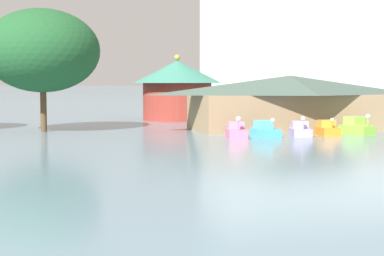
{
  "coord_description": "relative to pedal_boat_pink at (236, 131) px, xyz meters",
  "views": [
    {
      "loc": [
        -6.34,
        -8.02,
        4.33
      ],
      "look_at": [
        2.78,
        24.49,
        1.67
      ],
      "focal_mm": 53.4,
      "sensor_mm": 36.0,
      "label": 1
    }
  ],
  "objects": [
    {
      "name": "pedal_boat_orange",
      "position": [
        7.9,
        -0.26,
        -0.0
      ],
      "size": [
        1.75,
        2.48,
        1.54
      ],
      "rotation": [
        0.0,
        0.0,
        -1.7
      ],
      "color": "orange",
      "rests_on": "ground"
    },
    {
      "name": "green_roof_pavilion",
      "position": [
        1.0,
        22.93,
        3.41
      ],
      "size": [
        10.41,
        10.41,
        7.68
      ],
      "color": "#993328",
      "rests_on": "ground"
    },
    {
      "name": "pedal_boat_lime",
      "position": [
        10.95,
        0.27,
        0.08
      ],
      "size": [
        2.44,
        3.08,
        1.77
      ],
      "rotation": [
        0.0,
        0.0,
        -1.24
      ],
      "color": "#8CCC3F",
      "rests_on": "ground"
    },
    {
      "name": "background_building_block",
      "position": [
        32.7,
        47.0,
        9.71
      ],
      "size": [
        40.63,
        13.18,
        20.42
      ],
      "color": "silver",
      "rests_on": "ground"
    },
    {
      "name": "pedal_boat_lavender",
      "position": [
        5.53,
        -0.08,
        -0.02
      ],
      "size": [
        2.12,
        2.96,
        1.7
      ],
      "rotation": [
        0.0,
        0.0,
        -1.84
      ],
      "color": "#B299D8",
      "rests_on": "ground"
    },
    {
      "name": "pedal_boat_pink",
      "position": [
        0.0,
        0.0,
        0.0
      ],
      "size": [
        2.03,
        3.16,
        1.78
      ],
      "rotation": [
        0.0,
        0.0,
        -1.78
      ],
      "color": "pink",
      "rests_on": "ground"
    },
    {
      "name": "boathouse",
      "position": [
        7.51,
        6.08,
        2.13
      ],
      "size": [
        19.37,
        7.93,
        5.04
      ],
      "color": "#9E7F5B",
      "rests_on": "ground"
    },
    {
      "name": "shoreline_tree_mid",
      "position": [
        -14.56,
        9.99,
        6.66
      ],
      "size": [
        10.12,
        10.12,
        10.88
      ],
      "color": "brown",
      "rests_on": "ground"
    },
    {
      "name": "pedal_boat_cyan",
      "position": [
        2.47,
        0.01,
        0.01
      ],
      "size": [
        1.69,
        2.91,
        1.59
      ],
      "rotation": [
        0.0,
        0.0,
        -1.46
      ],
      "color": "#4CB7CC",
      "rests_on": "ground"
    }
  ]
}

